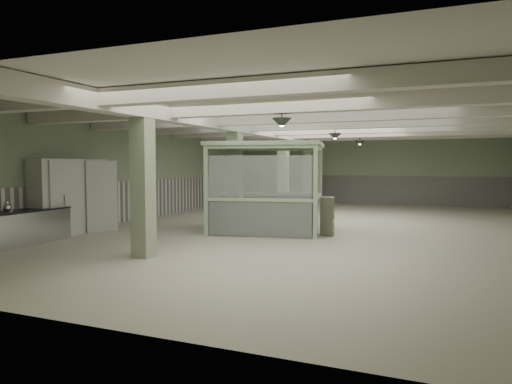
% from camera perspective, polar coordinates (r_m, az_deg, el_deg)
% --- Properties ---
extents(floor, '(20.00, 20.00, 0.00)m').
position_cam_1_polar(floor, '(15.29, 7.48, -4.54)').
color(floor, beige).
rests_on(floor, ground).
extents(ceiling, '(14.00, 20.00, 0.02)m').
position_cam_1_polar(ceiling, '(15.21, 7.60, 9.01)').
color(ceiling, silver).
rests_on(ceiling, wall_back).
extents(wall_back, '(14.00, 0.02, 3.60)m').
position_cam_1_polar(wall_back, '(24.95, 13.31, 2.68)').
color(wall_back, '#8EA282').
rests_on(wall_back, floor).
extents(wall_front, '(14.00, 0.02, 3.60)m').
position_cam_1_polar(wall_front, '(6.02, -17.09, 0.05)').
color(wall_front, '#8EA282').
rests_on(wall_front, floor).
extents(wall_left, '(0.02, 20.00, 3.60)m').
position_cam_1_polar(wall_left, '(18.21, -14.33, 2.36)').
color(wall_left, '#8EA282').
rests_on(wall_left, floor).
extents(wainscot_left, '(0.05, 19.90, 1.50)m').
position_cam_1_polar(wainscot_left, '(18.24, -14.21, -0.94)').
color(wainscot_left, silver).
rests_on(wainscot_left, floor).
extents(wainscot_back, '(13.90, 0.05, 1.50)m').
position_cam_1_polar(wainscot_back, '(24.96, 13.27, 0.27)').
color(wainscot_back, silver).
rests_on(wainscot_back, floor).
extents(girder, '(0.45, 19.90, 0.40)m').
position_cam_1_polar(girder, '(16.00, -1.20, 7.98)').
color(girder, silver).
rests_on(girder, ceiling).
extents(beam_a, '(13.90, 0.35, 0.32)m').
position_cam_1_polar(beam_a, '(8.20, -5.95, 12.44)').
color(beam_a, silver).
rests_on(beam_a, ceiling).
extents(beam_b, '(13.90, 0.35, 0.32)m').
position_cam_1_polar(beam_b, '(10.45, 0.61, 10.54)').
color(beam_b, silver).
rests_on(beam_b, ceiling).
extents(beam_c, '(13.90, 0.35, 0.32)m').
position_cam_1_polar(beam_c, '(12.80, 4.76, 9.25)').
color(beam_c, silver).
rests_on(beam_c, ceiling).
extents(beam_d, '(13.90, 0.35, 0.32)m').
position_cam_1_polar(beam_d, '(15.19, 7.59, 8.34)').
color(beam_d, silver).
rests_on(beam_d, ceiling).
extents(beam_e, '(13.90, 0.35, 0.32)m').
position_cam_1_polar(beam_e, '(17.62, 9.64, 7.66)').
color(beam_e, silver).
rests_on(beam_e, ceiling).
extents(beam_f, '(13.90, 0.35, 0.32)m').
position_cam_1_polar(beam_f, '(20.06, 11.19, 7.14)').
color(beam_f, silver).
rests_on(beam_f, ceiling).
extents(beam_g, '(13.90, 0.35, 0.32)m').
position_cam_1_polar(beam_g, '(22.52, 12.40, 6.73)').
color(beam_g, silver).
rests_on(beam_g, ceiling).
extents(column_a, '(0.42, 0.42, 3.60)m').
position_cam_1_polar(column_a, '(10.71, -13.97, 1.58)').
color(column_a, '#94A585').
rests_on(column_a, floor).
extents(column_b, '(0.42, 0.42, 3.60)m').
position_cam_1_polar(column_b, '(15.04, -2.69, 2.24)').
color(column_b, '#94A585').
rests_on(column_b, floor).
extents(column_c, '(0.42, 0.42, 3.60)m').
position_cam_1_polar(column_c, '(19.69, 3.41, 2.55)').
color(column_c, '#94A585').
rests_on(column_c, floor).
extents(column_d, '(0.42, 0.42, 3.60)m').
position_cam_1_polar(column_d, '(23.52, 6.53, 2.70)').
color(column_d, '#94A585').
rests_on(column_d, floor).
extents(pendant_front, '(0.44, 0.44, 0.22)m').
position_cam_1_polar(pendant_front, '(10.24, 3.24, 8.60)').
color(pendant_front, '#283629').
rests_on(pendant_front, ceiling).
extents(pendant_mid, '(0.44, 0.44, 0.22)m').
position_cam_1_polar(pendant_mid, '(15.54, 9.84, 6.84)').
color(pendant_mid, '#283629').
rests_on(pendant_mid, ceiling).
extents(pendant_back, '(0.44, 0.44, 0.22)m').
position_cam_1_polar(pendant_back, '(20.45, 12.83, 6.01)').
color(pendant_back, '#283629').
rests_on(pendant_back, ceiling).
extents(pitcher_near, '(0.24, 0.26, 0.29)m').
position_cam_1_polar(pitcher_near, '(13.32, -28.70, -1.63)').
color(pitcher_near, '#BBBCC0').
rests_on(pitcher_near, prep_counter).
extents(pitcher_far, '(0.26, 0.29, 0.31)m').
position_cam_1_polar(pitcher_far, '(14.21, -23.73, -1.15)').
color(pitcher_far, '#BBBCC0').
rests_on(pitcher_far, prep_counter).
extents(orange_bowl, '(0.29, 0.29, 0.08)m').
position_cam_1_polar(orange_bowl, '(13.45, -28.57, -2.03)').
color(orange_bowl, '#B2B2B7').
rests_on(orange_bowl, prep_counter).
extents(walkin_cooler, '(1.06, 2.60, 2.38)m').
position_cam_1_polar(walkin_cooler, '(14.94, -22.24, -0.37)').
color(walkin_cooler, silver).
rests_on(walkin_cooler, floor).
extents(guard_booth, '(3.99, 3.56, 2.81)m').
position_cam_1_polar(guard_booth, '(14.53, 1.41, 2.48)').
color(guard_booth, '#A1C09A').
rests_on(guard_booth, floor).
extents(filing_cabinet, '(0.44, 0.58, 1.15)m').
position_cam_1_polar(filing_cabinet, '(13.82, 8.91, -3.01)').
color(filing_cabinet, '#55594A').
rests_on(filing_cabinet, floor).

